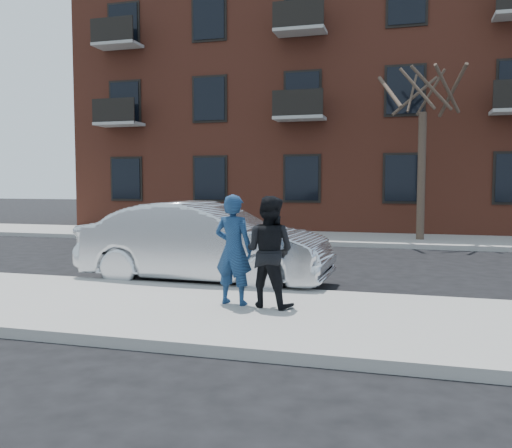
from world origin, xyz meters
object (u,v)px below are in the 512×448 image
(street_tree, at_px, (424,76))
(man_hoodie, at_px, (233,250))
(man_peacoat, at_px, (269,252))
(silver_sedan, at_px, (205,243))

(street_tree, xyz_separation_m, man_hoodie, (-3.00, -10.88, -4.52))
(man_hoodie, distance_m, man_peacoat, 0.57)
(man_peacoat, bearing_deg, silver_sedan, -36.60)
(silver_sedan, height_order, man_hoodie, man_hoodie)
(silver_sedan, bearing_deg, man_hoodie, -147.43)
(man_hoodie, height_order, man_peacoat, man_hoodie)
(silver_sedan, distance_m, man_hoodie, 2.55)
(street_tree, relative_size, man_peacoat, 4.01)
(man_hoodie, xyz_separation_m, man_peacoat, (0.57, -0.01, -0.01))
(silver_sedan, xyz_separation_m, man_peacoat, (1.88, -2.18, 0.17))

